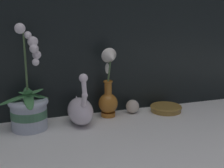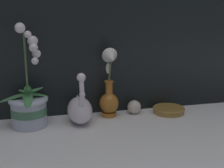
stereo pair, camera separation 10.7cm
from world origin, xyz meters
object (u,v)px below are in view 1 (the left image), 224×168
object	(u,v)px
swan_figurine	(80,109)
amber_dish	(166,108)
glass_sphere	(132,106)
blue_vase	(109,92)
orchid_potted_plant	(29,107)

from	to	relation	value
swan_figurine	amber_dish	distance (m)	0.40
glass_sphere	amber_dish	size ratio (longest dim) A/B	0.42
swan_figurine	blue_vase	xyz separation A→B (m)	(0.13, 0.04, 0.05)
swan_figurine	amber_dish	world-z (taller)	swan_figurine
swan_figurine	amber_dish	bearing A→B (deg)	3.59
swan_figurine	blue_vase	bearing A→B (deg)	15.53
swan_figurine	glass_sphere	size ratio (longest dim) A/B	3.68
orchid_potted_plant	blue_vase	bearing A→B (deg)	5.16
orchid_potted_plant	amber_dish	world-z (taller)	orchid_potted_plant
orchid_potted_plant	swan_figurine	xyz separation A→B (m)	(0.20, -0.01, -0.03)
orchid_potted_plant	glass_sphere	distance (m)	0.45
blue_vase	glass_sphere	bearing A→B (deg)	7.75
blue_vase	swan_figurine	bearing A→B (deg)	-164.47
glass_sphere	amber_dish	bearing A→B (deg)	-10.26
blue_vase	glass_sphere	size ratio (longest dim) A/B	4.97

